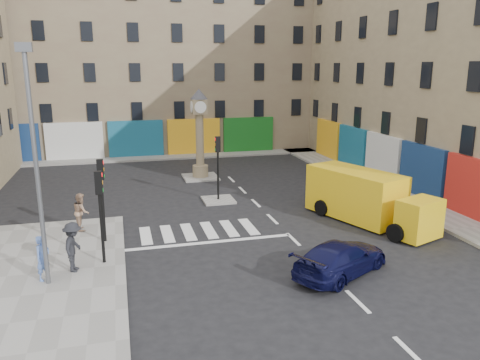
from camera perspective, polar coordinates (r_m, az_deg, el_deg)
name	(u,v)px	position (r m, az deg, el deg)	size (l,w,h in m)	color
ground	(301,247)	(20.82, 7.51, -8.15)	(120.00, 120.00, 0.00)	black
sidewalk_left	(21,298)	(17.94, -25.18, -12.89)	(7.00, 16.00, 0.15)	gray
sidewalk_right	(365,181)	(33.08, 15.01, -0.10)	(2.60, 30.00, 0.15)	gray
sidewalk_far	(161,157)	(40.91, -9.60, 2.78)	(32.00, 2.40, 0.15)	gray
island_near	(218,200)	(27.49, -2.66, -2.45)	(1.80, 1.80, 0.12)	gray
island_far	(201,177)	(33.20, -4.83, 0.35)	(2.40, 2.40, 0.12)	gray
building_right	(456,62)	(35.77, 24.88, 12.96)	(10.00, 30.00, 16.00)	#958361
building_far	(152,57)	(45.97, -10.72, 14.48)	(32.00, 10.00, 17.00)	#7F7255
traffic_light_left_near	(100,202)	(18.76, -16.71, -2.63)	(0.28, 0.22, 3.70)	black
traffic_light_left_far	(102,187)	(21.08, -16.53, -0.84)	(0.28, 0.22, 3.70)	black
traffic_light_island	(218,158)	(26.90, -2.72, 2.73)	(0.28, 0.22, 3.70)	black
lamp_post	(35,156)	(17.11, -23.70, 2.72)	(0.50, 0.25, 8.30)	#595B60
clock_pillar	(200,128)	(32.56, -4.95, 6.33)	(1.20, 1.20, 6.10)	#958361
navy_sedan	(341,258)	(18.34, 12.21, -9.28)	(1.81, 4.44, 1.29)	black
yellow_van	(366,198)	(24.36, 15.06, -2.11)	(4.35, 7.28, 2.54)	yellow
pedestrian_blue	(43,258)	(18.50, -22.91, -8.75)	(0.61, 0.40, 1.67)	#5375BF
pedestrian_tan	(81,212)	(23.32, -18.79, -3.66)	(0.86, 0.67, 1.78)	tan
pedestrian_dark	(73,247)	(18.80, -19.65, -7.69)	(1.24, 0.71, 1.92)	black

